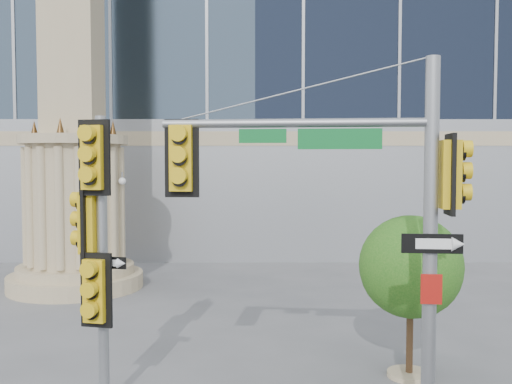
{
  "coord_description": "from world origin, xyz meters",
  "views": [
    {
      "loc": [
        -0.02,
        -9.9,
        4.22
      ],
      "look_at": [
        0.01,
        2.0,
        3.59
      ],
      "focal_mm": 40.0,
      "sensor_mm": 36.0,
      "label": 1
    }
  ],
  "objects": [
    {
      "name": "main_signal_pole",
      "position": [
        1.55,
        -1.4,
        3.57
      ],
      "size": [
        4.45,
        0.84,
        5.77
      ],
      "rotation": [
        0.0,
        0.0,
        -0.1
      ],
      "color": "slate",
      "rests_on": "ground"
    },
    {
      "name": "street_tree",
      "position": [
        3.06,
        1.1,
        2.1
      ],
      "size": [
        2.05,
        2.0,
        3.19
      ],
      "color": "tan",
      "rests_on": "ground"
    },
    {
      "name": "monument",
      "position": [
        -6.0,
        9.0,
        5.52
      ],
      "size": [
        4.4,
        4.4,
        16.6
      ],
      "color": "tan",
      "rests_on": "ground"
    },
    {
      "name": "secondary_signal_pole",
      "position": [
        -2.68,
        -0.42,
        2.93
      ],
      "size": [
        0.86,
        0.76,
        4.99
      ],
      "rotation": [
        0.0,
        0.0,
        -0.23
      ],
      "color": "slate",
      "rests_on": "ground"
    }
  ]
}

